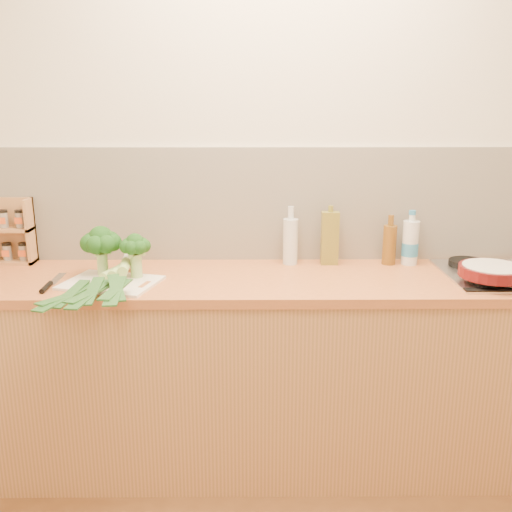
{
  "coord_description": "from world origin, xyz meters",
  "views": [
    {
      "loc": [
        -0.12,
        -1.2,
        1.63
      ],
      "look_at": [
        -0.11,
        1.1,
        1.02
      ],
      "focal_mm": 40.0,
      "sensor_mm": 36.0,
      "label": 1
    }
  ],
  "objects_px": {
    "gas_hob": "(512,273)",
    "chopping_board": "(111,283)",
    "skillet": "(493,271)",
    "chefs_knife": "(49,285)",
    "spice_rack": "(7,235)"
  },
  "relations": [
    {
      "from": "gas_hob",
      "to": "chopping_board",
      "type": "xyz_separation_m",
      "value": [
        -1.74,
        -0.1,
        -0.01
      ]
    },
    {
      "from": "chopping_board",
      "to": "skillet",
      "type": "xyz_separation_m",
      "value": [
        1.6,
        -0.03,
        0.06
      ]
    },
    {
      "from": "chopping_board",
      "to": "chefs_knife",
      "type": "distance_m",
      "value": 0.25
    },
    {
      "from": "chefs_knife",
      "to": "skillet",
      "type": "relative_size",
      "value": 0.73
    },
    {
      "from": "gas_hob",
      "to": "spice_rack",
      "type": "bearing_deg",
      "value": 173.86
    },
    {
      "from": "spice_rack",
      "to": "chefs_knife",
      "type": "bearing_deg",
      "value": -50.23
    },
    {
      "from": "gas_hob",
      "to": "chopping_board",
      "type": "bearing_deg",
      "value": -176.64
    },
    {
      "from": "chopping_board",
      "to": "chefs_knife",
      "type": "bearing_deg",
      "value": -156.08
    },
    {
      "from": "gas_hob",
      "to": "chopping_board",
      "type": "height_order",
      "value": "gas_hob"
    },
    {
      "from": "chopping_board",
      "to": "spice_rack",
      "type": "distance_m",
      "value": 0.68
    },
    {
      "from": "gas_hob",
      "to": "spice_rack",
      "type": "relative_size",
      "value": 1.88
    },
    {
      "from": "gas_hob",
      "to": "skillet",
      "type": "xyz_separation_m",
      "value": [
        -0.14,
        -0.13,
        0.05
      ]
    },
    {
      "from": "skillet",
      "to": "spice_rack",
      "type": "xyz_separation_m",
      "value": [
        -2.17,
        0.38,
        0.07
      ]
    },
    {
      "from": "chefs_knife",
      "to": "spice_rack",
      "type": "xyz_separation_m",
      "value": [
        -0.32,
        0.39,
        0.13
      ]
    },
    {
      "from": "chopping_board",
      "to": "skillet",
      "type": "height_order",
      "value": "skillet"
    }
  ]
}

